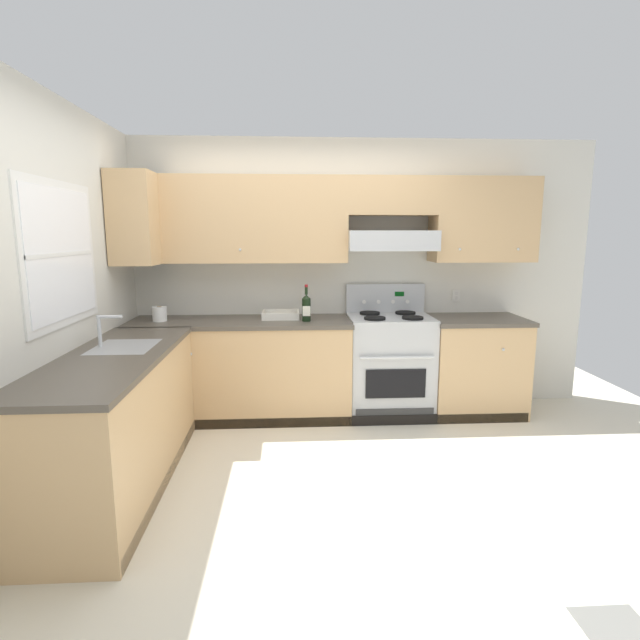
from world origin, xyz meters
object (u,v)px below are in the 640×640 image
(stove, at_px, (389,364))
(bowl, at_px, (281,316))
(paper_towel_roll, at_px, (160,314))
(wine_bottle, at_px, (306,307))

(stove, distance_m, bowl, 1.11)
(bowl, height_order, paper_towel_roll, paper_towel_roll)
(stove, xyz_separation_m, wine_bottle, (-0.78, -0.10, 0.56))
(wine_bottle, bearing_deg, stove, 7.02)
(stove, xyz_separation_m, paper_towel_roll, (-2.08, -0.02, 0.50))
(stove, height_order, wine_bottle, wine_bottle)
(wine_bottle, bearing_deg, bowl, 144.23)
(stove, relative_size, bowl, 3.56)
(stove, height_order, bowl, stove)
(wine_bottle, relative_size, paper_towel_roll, 2.49)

